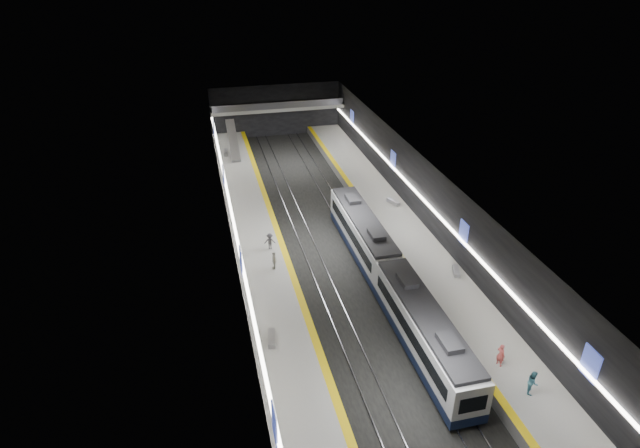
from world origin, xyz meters
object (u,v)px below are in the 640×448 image
object	(u,v)px
bench_right_near	(456,271)
passenger_left_b	(270,241)
bench_left_far	(226,152)
bench_right_far	(393,202)
passenger_right_a	(501,355)
escalator	(233,140)
train	(389,275)
bench_left_near	(272,339)
passenger_left_a	(274,260)
passenger_right_b	(533,382)

from	to	relation	value
bench_right_near	passenger_left_b	world-z (taller)	passenger_left_b
bench_left_far	bench_right_far	xyz separation A→B (m)	(17.25, -20.19, -0.02)
passenger_left_b	bench_left_far	bearing A→B (deg)	-75.73
bench_right_near	passenger_right_a	bearing A→B (deg)	-82.55
escalator	bench_right_near	size ratio (longest dim) A/B	4.61
train	bench_left_near	distance (m)	12.01
passenger_right_a	bench_right_far	bearing A→B (deg)	-21.10
bench_left_near	passenger_left_a	world-z (taller)	passenger_left_a
bench_right_far	passenger_right_a	xyz separation A→B (m)	(-1.81, -26.25, 0.69)
bench_left_near	passenger_left_b	size ratio (longest dim) A/B	1.15
train	bench_right_far	world-z (taller)	train
train	bench_right_near	bearing A→B (deg)	4.58
escalator	passenger_left_b	size ratio (longest dim) A/B	4.83
passenger_right_a	passenger_right_b	world-z (taller)	passenger_right_a
escalator	bench_right_near	bearing A→B (deg)	-64.58
passenger_left_a	passenger_left_b	size ratio (longest dim) A/B	1.05
bench_left_far	bench_right_far	distance (m)	26.56
train	bench_right_far	xyz separation A→B (m)	(6.12, 15.26, -0.98)
bench_left_far	passenger_right_b	xyz separation A→B (m)	(16.16, -49.26, 0.65)
passenger_right_b	passenger_left_b	distance (m)	26.53
bench_right_near	bench_right_far	xyz separation A→B (m)	(-0.51, 14.73, 0.01)
passenger_left_a	bench_right_near	bearing A→B (deg)	89.55
escalator	passenger_left_b	xyz separation A→B (m)	(0.95, -26.84, -1.07)
passenger_right_b	passenger_left_b	xyz separation A→B (m)	(-14.08, 22.49, -0.06)
passenger_left_b	passenger_left_a	bearing A→B (deg)	97.16
bench_right_near	passenger_left_a	xyz separation A→B (m)	(-15.84, 4.58, 0.66)
passenger_left_a	escalator	bearing A→B (deg)	-162.86
bench_left_near	passenger_left_b	xyz separation A→B (m)	(1.96, 13.37, 0.60)
train	escalator	xyz separation A→B (m)	(-10.00, 35.52, 0.70)
escalator	passenger_right_b	xyz separation A→B (m)	(15.03, -49.33, -1.01)
bench_left_far	bench_right_far	size ratio (longest dim) A/B	1.11
bench_right_far	bench_right_near	bearing A→B (deg)	-110.14
bench_left_far	passenger_left_b	world-z (taller)	passenger_left_b
bench_left_near	passenger_right_b	xyz separation A→B (m)	(16.04, -9.12, 0.66)
train	bench_left_far	world-z (taller)	train
bench_left_near	passenger_left_a	size ratio (longest dim) A/B	1.10
bench_right_far	passenger_left_b	xyz separation A→B (m)	(-15.17, -6.58, 0.61)
passenger_right_a	passenger_right_b	bearing A→B (deg)	177.40
bench_right_near	passenger_right_a	world-z (taller)	passenger_right_a
train	passenger_right_a	size ratio (longest dim) A/B	16.43
train	bench_left_near	xyz separation A→B (m)	(-11.01, -4.69, -0.96)
passenger_left_a	passenger_left_b	world-z (taller)	passenger_left_a
escalator	bench_right_far	bearing A→B (deg)	-51.50
train	bench_left_near	world-z (taller)	train
bench_right_near	bench_right_far	bearing A→B (deg)	110.83
train	passenger_right_a	world-z (taller)	train
train	passenger_right_a	distance (m)	11.81
escalator	bench_right_far	distance (m)	25.94
escalator	passenger_right_b	bearing A→B (deg)	-73.05
train	passenger_left_b	distance (m)	12.55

